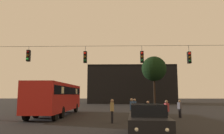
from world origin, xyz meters
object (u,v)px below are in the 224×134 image
(pedestrian_near_bus, at_px, (180,108))
(pedestrian_far_side, at_px, (167,110))
(pedestrian_crossing_center, at_px, (135,107))
(city_bus, at_px, (57,96))
(pedestrian_crossing_left, at_px, (148,110))
(car_near_right, at_px, (148,120))
(tree_left_silhouette, at_px, (154,69))
(pedestrian_trailing, at_px, (132,108))
(pedestrian_crossing_right, at_px, (112,109))

(pedestrian_near_bus, xyz_separation_m, pedestrian_far_side, (-1.88, -3.40, 0.05))
(pedestrian_crossing_center, bearing_deg, city_bus, 170.53)
(pedestrian_crossing_left, distance_m, pedestrian_near_bus, 4.21)
(pedestrian_crossing_left, relative_size, pedestrian_far_side, 0.95)
(pedestrian_near_bus, distance_m, pedestrian_far_side, 3.89)
(city_bus, xyz_separation_m, pedestrian_crossing_center, (7.39, -1.23, -0.95))
(car_near_right, xyz_separation_m, pedestrian_crossing_left, (0.80, 5.71, 0.05))
(car_near_right, bearing_deg, city_bus, 126.16)
(pedestrian_crossing_left, height_order, pedestrian_crossing_center, pedestrian_crossing_center)
(pedestrian_near_bus, bearing_deg, tree_left_silhouette, 86.64)
(pedestrian_crossing_left, xyz_separation_m, pedestrian_near_bus, (3.14, 2.80, 0.00))
(pedestrian_crossing_center, bearing_deg, tree_left_silhouette, 75.45)
(pedestrian_crossing_left, relative_size, pedestrian_trailing, 0.89)
(pedestrian_crossing_center, distance_m, pedestrian_far_side, 4.22)
(city_bus, xyz_separation_m, pedestrian_near_bus, (11.29, -1.55, -1.01))
(pedestrian_crossing_right, relative_size, pedestrian_far_side, 1.04)
(pedestrian_trailing, bearing_deg, city_bus, 149.93)
(pedestrian_crossing_left, height_order, pedestrian_far_side, pedestrian_far_side)
(pedestrian_crossing_right, xyz_separation_m, pedestrian_trailing, (1.45, 1.22, 0.03))
(pedestrian_crossing_center, height_order, tree_left_silhouette, tree_left_silhouette)
(city_bus, xyz_separation_m, pedestrian_crossing_right, (5.49, -5.25, -0.92))
(city_bus, distance_m, tree_left_silhouette, 22.60)
(pedestrian_crossing_center, height_order, pedestrian_crossing_right, pedestrian_crossing_right)
(car_near_right, bearing_deg, pedestrian_crossing_right, 111.11)
(pedestrian_far_side, bearing_deg, tree_left_silhouette, 82.52)
(pedestrian_crossing_right, distance_m, pedestrian_far_side, 3.92)
(car_near_right, xyz_separation_m, pedestrian_trailing, (-0.40, 6.04, 0.17))
(pedestrian_crossing_right, bearing_deg, city_bus, 136.31)
(city_bus, bearing_deg, pedestrian_crossing_left, -28.07)
(city_bus, bearing_deg, tree_left_silhouette, 55.69)
(pedestrian_crossing_center, xyz_separation_m, pedestrian_far_side, (2.01, -3.71, -0.02))
(pedestrian_crossing_left, xyz_separation_m, pedestrian_trailing, (-1.20, 0.32, 0.12))
(car_near_right, xyz_separation_m, pedestrian_crossing_center, (0.04, 8.83, 0.12))
(pedestrian_near_bus, bearing_deg, city_bus, 172.20)
(pedestrian_crossing_center, height_order, pedestrian_trailing, pedestrian_trailing)
(pedestrian_crossing_right, xyz_separation_m, tree_left_silhouette, (6.96, 23.49, 5.71))
(pedestrian_crossing_center, distance_m, pedestrian_trailing, 2.83)
(city_bus, height_order, pedestrian_near_bus, city_bus)
(pedestrian_crossing_left, bearing_deg, pedestrian_crossing_right, -161.26)
(city_bus, bearing_deg, pedestrian_near_bus, -7.80)
(car_near_right, relative_size, pedestrian_crossing_right, 2.66)
(car_near_right, distance_m, pedestrian_near_bus, 9.38)
(pedestrian_crossing_center, relative_size, tree_left_silhouette, 0.18)
(pedestrian_crossing_right, xyz_separation_m, pedestrian_near_bus, (5.79, 3.70, -0.09))
(pedestrian_near_bus, xyz_separation_m, tree_left_silhouette, (1.16, 19.79, 5.80))
(pedestrian_trailing, bearing_deg, tree_left_silhouette, 76.12)
(car_near_right, xyz_separation_m, pedestrian_near_bus, (3.94, 8.52, 0.05))
(pedestrian_crossing_center, relative_size, pedestrian_crossing_right, 0.98)
(pedestrian_far_side, bearing_deg, pedestrian_crossing_center, 118.44)
(pedestrian_crossing_center, xyz_separation_m, pedestrian_near_bus, (3.90, -0.31, -0.07))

